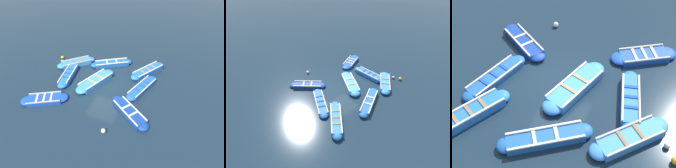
# 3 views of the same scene
# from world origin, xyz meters

# --- Properties ---
(ground_plane) EXTENTS (120.00, 120.00, 0.00)m
(ground_plane) POSITION_xyz_m (0.00, 0.00, 0.00)
(ground_plane) COLOR #162838
(boat_centre) EXTENTS (3.50, 1.32, 0.44)m
(boat_centre) POSITION_xyz_m (0.16, 3.21, 0.19)
(boat_centre) COLOR blue
(boat_centre) RESTS_ON ground
(boat_drifting) EXTENTS (3.89, 2.27, 0.46)m
(boat_drifting) POSITION_xyz_m (0.22, 0.74, 0.20)
(boat_drifting) COLOR #3884E0
(boat_drifting) RESTS_ON ground
(boat_tucked) EXTENTS (2.40, 3.35, 0.35)m
(boat_tucked) POSITION_xyz_m (-2.89, 3.30, 0.15)
(boat_tucked) COLOR #1947B7
(boat_tucked) RESTS_ON ground
(boat_near_quay) EXTENTS (3.55, 2.59, 0.47)m
(boat_near_quay) POSITION_xyz_m (3.06, -2.87, 0.21)
(boat_near_quay) COLOR blue
(boat_near_quay) RESTS_ON ground
(boat_outer_right) EXTENTS (2.58, 3.61, 0.42)m
(boat_outer_right) POSITION_xyz_m (3.12, 0.47, 0.18)
(boat_outer_right) COLOR #1E59AD
(boat_outer_right) RESTS_ON ground
(boat_bow_out) EXTENTS (3.62, 1.91, 0.37)m
(boat_bow_out) POSITION_xyz_m (0.79, -2.90, 0.16)
(boat_bow_out) COLOR #1E59AD
(boat_bow_out) RESTS_ON ground
(boat_far_corner) EXTENTS (2.67, 3.22, 0.38)m
(boat_far_corner) POSITION_xyz_m (-1.94, -2.69, 0.16)
(boat_far_corner) COLOR navy
(boat_far_corner) RESTS_ON ground
(boat_inner_gap) EXTENTS (3.03, 3.08, 0.44)m
(boat_inner_gap) POSITION_xyz_m (2.08, 3.54, 0.19)
(boat_inner_gap) COLOR #3884E0
(boat_inner_gap) RESTS_ON ground
(buoy_orange_near) EXTENTS (0.31, 0.31, 0.31)m
(buoy_orange_near) POSITION_xyz_m (2.48, 5.31, 0.15)
(buoy_orange_near) COLOR #EAB214
(buoy_orange_near) RESTS_ON ground
(buoy_yellow_far) EXTENTS (0.29, 0.29, 0.29)m
(buoy_yellow_far) POSITION_xyz_m (-3.89, -1.65, 0.14)
(buoy_yellow_far) COLOR silver
(buoy_yellow_far) RESTS_ON ground
(buoy_white_drifting) EXTENTS (0.26, 0.26, 0.26)m
(buoy_white_drifting) POSITION_xyz_m (1.91, 4.96, 0.13)
(buoy_white_drifting) COLOR silver
(buoy_white_drifting) RESTS_ON ground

